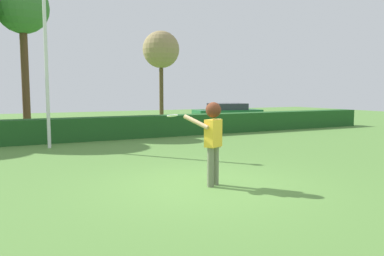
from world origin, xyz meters
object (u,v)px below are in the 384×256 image
Objects in this scene: parked_car_green at (227,112)px; lamppost at (46,50)px; oak_tree at (22,10)px; bare_elm_tree at (161,50)px; frisbee at (172,116)px; person at (213,133)px.

lamppost is at bearing -151.88° from parked_car_green.
oak_tree is at bearing 179.31° from parked_car_green.
bare_elm_tree is at bearing 49.59° from lamppost.
bare_elm_tree reaches higher than parked_car_green.
person is at bearing -35.66° from frisbee.
oak_tree is (-2.30, 12.76, 4.41)m from frisbee.
oak_tree is (-0.43, 6.09, 2.48)m from lamppost.
lamppost is 1.03× the size of bare_elm_tree.
frisbee is 17.65m from bare_elm_tree.
lamppost is 6.60m from oak_tree.
bare_elm_tree is (6.24, 16.19, 3.25)m from frisbee.
oak_tree is at bearing 94.05° from lamppost.
frisbee is 0.04× the size of lamppost.
bare_elm_tree is at bearing 71.66° from person.
frisbee is at bearing -79.80° from oak_tree.
person is 0.30× the size of bare_elm_tree.
parked_car_green is at bearing 56.86° from person.
parked_car_green is at bearing 28.12° from lamppost.
oak_tree is at bearing 102.75° from person.
person is 0.94m from frisbee.
person is 0.24× the size of oak_tree.
lamppost is at bearing -85.95° from oak_tree.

